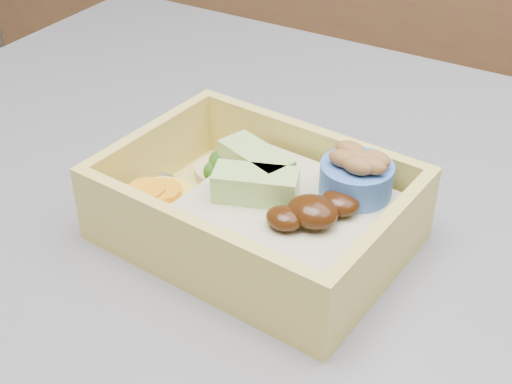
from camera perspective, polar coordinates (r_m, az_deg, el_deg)
The scene contains 1 object.
bento_box at distance 0.48m, azimuth 0.77°, elevation -1.40°, with size 0.21×0.16×0.07m.
Camera 1 is at (-0.01, -0.37, 1.23)m, focal length 50.00 mm.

